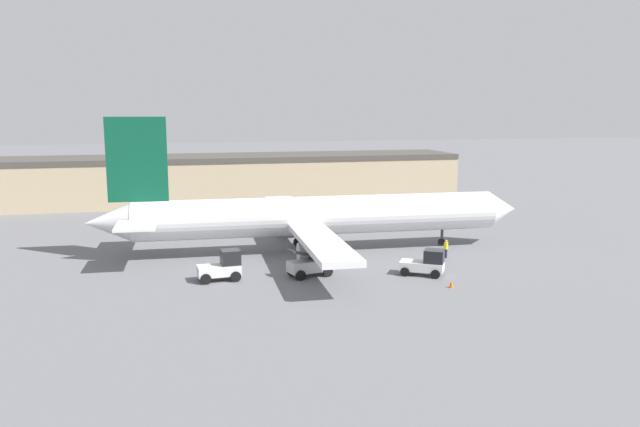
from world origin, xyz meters
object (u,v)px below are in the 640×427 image
object	(u,v)px
belt_loader_truck	(313,261)
safety_cone_near	(451,284)
baggage_tug	(426,263)
ground_crew_worker	(446,248)
pushback_tug	(223,266)
airplane	(309,216)

from	to	relation	value
belt_loader_truck	safety_cone_near	world-z (taller)	belt_loader_truck
baggage_tug	belt_loader_truck	bearing A→B (deg)	-161.43
belt_loader_truck	ground_crew_worker	bearing A→B (deg)	-0.30
pushback_tug	safety_cone_near	bearing A→B (deg)	-25.33
ground_crew_worker	belt_loader_truck	size ratio (longest dim) A/B	0.44
belt_loader_truck	pushback_tug	bearing A→B (deg)	162.62
pushback_tug	safety_cone_near	distance (m)	17.76
ground_crew_worker	baggage_tug	distance (m)	6.74
airplane	safety_cone_near	xyz separation A→B (m)	(7.81, -14.34, -3.18)
ground_crew_worker	baggage_tug	bearing A→B (deg)	-55.86
airplane	safety_cone_near	bearing A→B (deg)	-59.27
airplane	belt_loader_truck	world-z (taller)	airplane
ground_crew_worker	safety_cone_near	bearing A→B (deg)	-39.59
pushback_tug	airplane	bearing A→B (deg)	37.92
ground_crew_worker	safety_cone_near	distance (m)	9.79
baggage_tug	pushback_tug	distance (m)	16.31
airplane	belt_loader_truck	bearing A→B (deg)	-98.43
ground_crew_worker	pushback_tug	size ratio (longest dim) A/B	0.49
pushback_tug	baggage_tug	bearing A→B (deg)	-13.44
airplane	ground_crew_worker	xyz separation A→B (m)	(11.57, -5.32, -2.57)
safety_cone_near	ground_crew_worker	bearing A→B (deg)	67.35
belt_loader_truck	safety_cone_near	size ratio (longest dim) A/B	6.84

